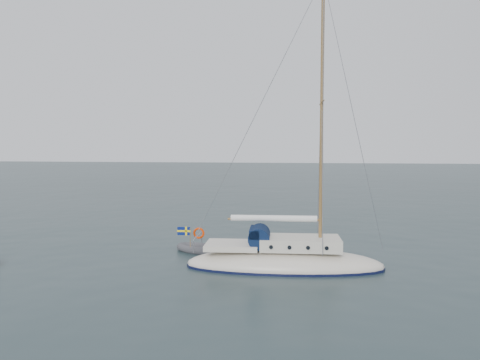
# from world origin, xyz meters

# --- Properties ---
(ground) EXTENTS (300.00, 300.00, 0.00)m
(ground) POSITION_xyz_m (0.00, 0.00, 0.00)
(ground) COLOR black
(ground) RESTS_ON ground
(sailboat) EXTENTS (10.54, 3.15, 15.02)m
(sailboat) POSITION_xyz_m (3.14, -2.85, 1.14)
(sailboat) COLOR beige
(sailboat) RESTS_ON ground
(dinghy) EXTENTS (3.13, 1.41, 0.45)m
(dinghy) POSITION_xyz_m (-2.05, 0.11, 0.20)
(dinghy) COLOR #454549
(dinghy) RESTS_ON ground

